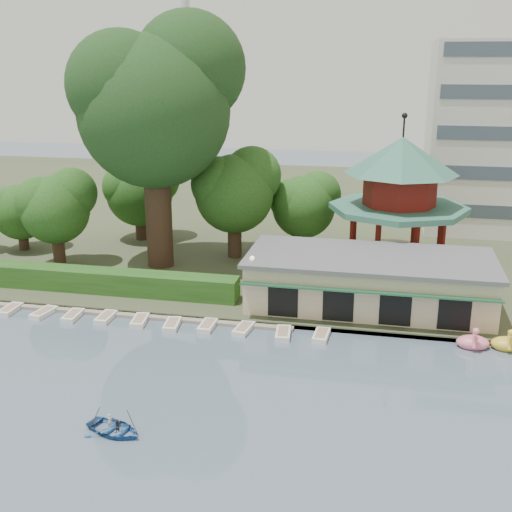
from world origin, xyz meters
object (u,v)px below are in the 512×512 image
(boathouse, at_px, (369,280))
(big_tree, at_px, (156,98))
(dock, at_px, (76,308))
(rowboat_with_passengers, at_px, (114,425))
(pavilion, at_px, (400,190))

(boathouse, relative_size, big_tree, 0.84)
(dock, bearing_deg, rowboat_with_passengers, -57.24)
(rowboat_with_passengers, bearing_deg, pavilion, 64.77)
(big_tree, distance_m, rowboat_with_passengers, 30.93)
(dock, relative_size, big_tree, 1.53)
(dock, relative_size, pavilion, 2.52)
(pavilion, height_order, rowboat_with_passengers, pavilion)
(boathouse, xyz_separation_m, pavilion, (2.00, 10.03, 5.11))
(dock, height_order, rowboat_with_passengers, rowboat_with_passengers)
(boathouse, bearing_deg, dock, -167.76)
(boathouse, xyz_separation_m, rowboat_with_passengers, (-12.17, -20.05, -1.91))
(boathouse, distance_m, pavilion, 11.43)
(dock, relative_size, boathouse, 1.83)
(dock, bearing_deg, big_tree, 73.90)
(big_tree, bearing_deg, rowboat_with_passengers, -75.80)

